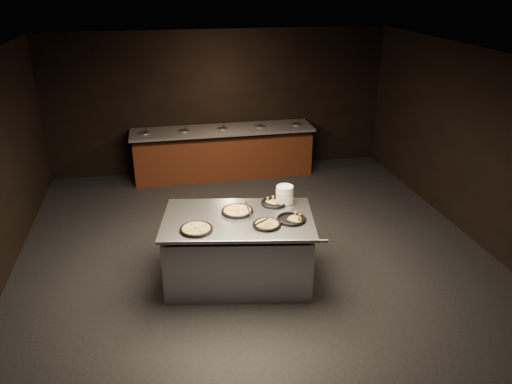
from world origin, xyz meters
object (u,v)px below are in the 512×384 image
pan_veggie_whole (196,229)px  plate_stack (285,195)px  serving_counter (239,251)px  pan_cheese_whole (237,211)px

pan_veggie_whole → plate_stack: bearing=23.7°
plate_stack → pan_veggie_whole: size_ratio=0.59×
serving_counter → pan_veggie_whole: 0.80m
plate_stack → pan_veggie_whole: (-1.29, -0.56, -0.10)m
plate_stack → pan_cheese_whole: (-0.70, -0.16, -0.10)m
pan_veggie_whole → pan_cheese_whole: 0.72m
plate_stack → pan_cheese_whole: size_ratio=0.57×
serving_counter → plate_stack: plate_stack is taller
plate_stack → pan_veggie_whole: 1.41m
serving_counter → pan_cheese_whole: size_ratio=4.99×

